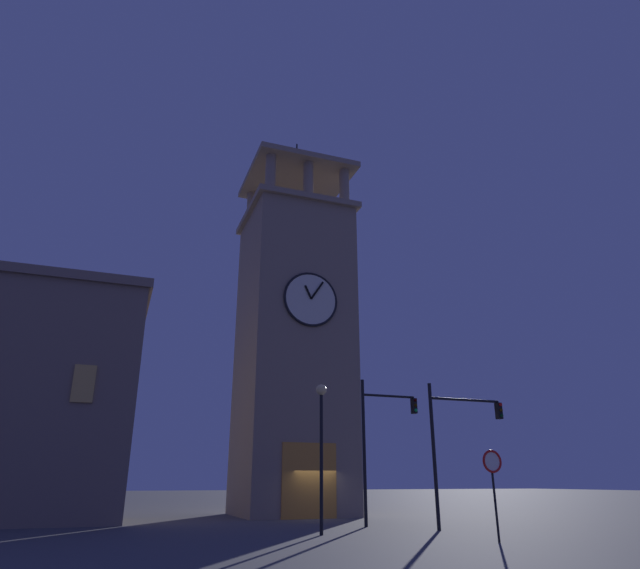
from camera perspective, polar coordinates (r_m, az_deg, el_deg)
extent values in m
plane|color=#4C4C51|center=(32.38, -0.59, -23.36)|extent=(200.00, 200.00, 0.00)
cube|color=gray|center=(36.13, -2.82, -7.38)|extent=(6.56, 6.71, 19.55)
cube|color=gray|center=(39.51, -2.57, 6.89)|extent=(7.16, 7.31, 0.40)
cylinder|color=gray|center=(38.80, 2.56, 10.10)|extent=(0.70, 0.70, 2.78)
cylinder|color=gray|center=(37.97, -1.24, 10.80)|extent=(0.70, 0.70, 2.78)
cylinder|color=gray|center=(37.32, -5.21, 11.49)|extent=(0.70, 0.70, 2.78)
cylinder|color=gray|center=(43.32, -0.26, 6.68)|extent=(0.70, 0.70, 2.78)
cylinder|color=gray|center=(42.58, -3.68, 7.22)|extent=(0.70, 0.70, 2.78)
cylinder|color=gray|center=(42.00, -7.21, 7.76)|extent=(0.70, 0.70, 2.78)
cube|color=gray|center=(41.04, -2.50, 10.86)|extent=(7.16, 7.31, 0.40)
cylinder|color=black|center=(41.92, -2.47, 12.82)|extent=(0.12, 0.12, 2.94)
cylinder|color=silver|center=(33.74, -0.99, -1.56)|extent=(3.37, 0.12, 3.37)
torus|color=black|center=(33.72, -0.97, -1.55)|extent=(3.53, 0.16, 3.53)
cube|color=black|center=(33.72, -1.25, -0.80)|extent=(0.51, 0.06, 0.89)
cube|color=black|center=(33.97, -0.30, -0.62)|extent=(0.89, 0.06, 1.26)
cube|color=orange|center=(32.13, -1.17, -19.81)|extent=(3.20, 0.24, 4.00)
cube|color=#E0B259|center=(28.97, -23.53, -9.49)|extent=(1.00, 0.12, 1.80)
cylinder|color=black|center=(26.86, 4.65, -16.92)|extent=(0.16, 0.16, 6.64)
cylinder|color=black|center=(27.72, 7.19, -11.53)|extent=(2.81, 0.12, 0.12)
cube|color=black|center=(28.33, 9.82, -12.44)|extent=(0.22, 0.30, 0.75)
sphere|color=#360505|center=(28.21, 9.97, -11.84)|extent=(0.16, 0.16, 0.16)
sphere|color=#392705|center=(28.18, 10.00, -12.34)|extent=(0.16, 0.16, 0.16)
sphere|color=#18C154|center=(28.15, 10.03, -12.84)|extent=(0.16, 0.16, 0.16)
cylinder|color=black|center=(25.32, 11.86, -16.98)|extent=(0.16, 0.16, 6.13)
cylinder|color=black|center=(26.54, 14.93, -11.61)|extent=(3.67, 0.12, 0.12)
cube|color=black|center=(27.57, 18.23, -12.48)|extent=(0.22, 0.30, 0.75)
sphere|color=red|center=(27.46, 18.40, -11.85)|extent=(0.16, 0.16, 0.16)
sphere|color=#392705|center=(27.43, 18.45, -12.37)|extent=(0.16, 0.16, 0.16)
sphere|color=#063316|center=(27.41, 18.51, -12.88)|extent=(0.16, 0.16, 0.16)
cylinder|color=black|center=(22.76, 0.15, -18.14)|extent=(0.14, 0.14, 5.30)
sphere|color=#F9DB8C|center=(23.03, 0.14, -10.98)|extent=(0.44, 0.44, 0.44)
cylinder|color=black|center=(20.91, 17.87, -20.67)|extent=(0.08, 0.08, 2.69)
cylinder|color=white|center=(20.88, 17.57, -17.26)|extent=(0.70, 0.04, 0.70)
torus|color=red|center=(20.86, 17.60, -17.26)|extent=(0.78, 0.08, 0.78)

